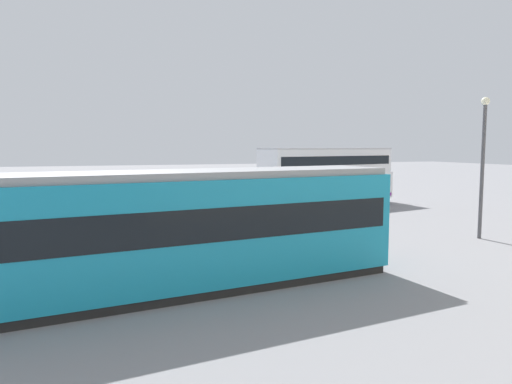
{
  "coord_description": "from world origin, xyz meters",
  "views": [
    {
      "loc": [
        9.37,
        25.81,
        4.05
      ],
      "look_at": [
        1.59,
        3.71,
        1.77
      ],
      "focal_mm": 32.63,
      "sensor_mm": 36.0,
      "label": 1
    }
  ],
  "objects_px": {
    "double_decker_bus": "(327,176)",
    "pedestrian_near_railing": "(184,209)",
    "tram_yellow": "(173,229)",
    "info_sign": "(90,207)",
    "pedestrian_crossing": "(353,215)",
    "street_lamp": "(483,156)"
  },
  "relations": [
    {
      "from": "double_decker_bus",
      "to": "street_lamp",
      "type": "height_order",
      "value": "street_lamp"
    },
    {
      "from": "double_decker_bus",
      "to": "tram_yellow",
      "type": "xyz_separation_m",
      "value": [
        13.27,
        15.81,
        -0.27
      ]
    },
    {
      "from": "tram_yellow",
      "to": "pedestrian_crossing",
      "type": "distance_m",
      "value": 10.04
    },
    {
      "from": "tram_yellow",
      "to": "pedestrian_crossing",
      "type": "height_order",
      "value": "tram_yellow"
    },
    {
      "from": "pedestrian_near_railing",
      "to": "tram_yellow",
      "type": "bearing_deg",
      "value": 77.66
    },
    {
      "from": "tram_yellow",
      "to": "info_sign",
      "type": "height_order",
      "value": "tram_yellow"
    },
    {
      "from": "pedestrian_crossing",
      "to": "tram_yellow",
      "type": "bearing_deg",
      "value": 29.25
    },
    {
      "from": "double_decker_bus",
      "to": "pedestrian_near_railing",
      "type": "height_order",
      "value": "double_decker_bus"
    },
    {
      "from": "double_decker_bus",
      "to": "info_sign",
      "type": "bearing_deg",
      "value": 30.27
    },
    {
      "from": "pedestrian_crossing",
      "to": "street_lamp",
      "type": "xyz_separation_m",
      "value": [
        -5.31,
        1.83,
        2.61
      ]
    },
    {
      "from": "double_decker_bus",
      "to": "pedestrian_crossing",
      "type": "relative_size",
      "value": 5.98
    },
    {
      "from": "pedestrian_near_railing",
      "to": "street_lamp",
      "type": "height_order",
      "value": "street_lamp"
    },
    {
      "from": "pedestrian_crossing",
      "to": "info_sign",
      "type": "xyz_separation_m",
      "value": [
        10.92,
        -1.9,
        0.58
      ]
    },
    {
      "from": "pedestrian_near_railing",
      "to": "pedestrian_crossing",
      "type": "relative_size",
      "value": 0.98
    },
    {
      "from": "street_lamp",
      "to": "double_decker_bus",
      "type": "bearing_deg",
      "value": -86.51
    },
    {
      "from": "double_decker_bus",
      "to": "info_sign",
      "type": "relative_size",
      "value": 4.61
    },
    {
      "from": "pedestrian_near_railing",
      "to": "info_sign",
      "type": "distance_m",
      "value": 5.04
    },
    {
      "from": "double_decker_bus",
      "to": "pedestrian_near_railing",
      "type": "xyz_separation_m",
      "value": [
        11.2,
        6.38,
        -1.0
      ]
    },
    {
      "from": "double_decker_bus",
      "to": "tram_yellow",
      "type": "relative_size",
      "value": 0.79
    },
    {
      "from": "tram_yellow",
      "to": "info_sign",
      "type": "bearing_deg",
      "value": -72.16
    },
    {
      "from": "double_decker_bus",
      "to": "pedestrian_crossing",
      "type": "distance_m",
      "value": 11.86
    },
    {
      "from": "pedestrian_near_railing",
      "to": "pedestrian_crossing",
      "type": "bearing_deg",
      "value": 145.76
    }
  ]
}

